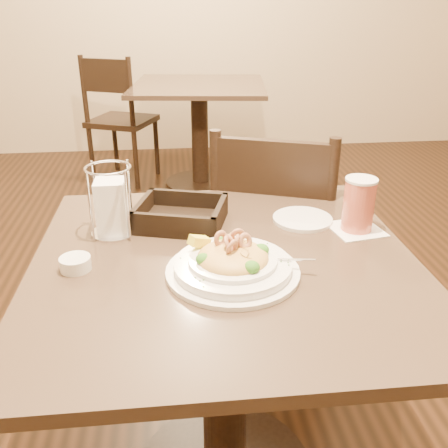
{
  "coord_description": "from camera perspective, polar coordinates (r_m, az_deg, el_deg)",
  "views": [
    {
      "loc": [
        -0.11,
        -1.02,
        1.31
      ],
      "look_at": [
        0.0,
        0.02,
        0.82
      ],
      "focal_mm": 40.0,
      "sensor_mm": 36.0,
      "label": 1
    }
  ],
  "objects": [
    {
      "name": "bread_basket",
      "position": [
        1.34,
        -4.95,
        0.86
      ],
      "size": [
        0.27,
        0.24,
        0.06
      ],
      "rotation": [
        0.0,
        0.0,
        -0.28
      ],
      "color": "black",
      "rests_on": "main_table"
    },
    {
      "name": "side_plate",
      "position": [
        1.38,
        8.96,
        0.55
      ],
      "size": [
        0.18,
        0.18,
        0.01
      ],
      "primitive_type": "cylinder",
      "rotation": [
        0.0,
        0.0,
        0.13
      ],
      "color": "white",
      "rests_on": "main_table"
    },
    {
      "name": "pasta_bowl",
      "position": [
        1.1,
        1.01,
        -4.45
      ],
      "size": [
        0.33,
        0.3,
        0.1
      ],
      "rotation": [
        0.0,
        0.0,
        -0.41
      ],
      "color": "white",
      "rests_on": "main_table"
    },
    {
      "name": "background_table",
      "position": [
        3.63,
        -2.82,
        12.06
      ],
      "size": [
        1.0,
        1.0,
        0.74
      ],
      "rotation": [
        0.0,
        0.0,
        -0.12
      ],
      "color": "black",
      "rests_on": "ground"
    },
    {
      "name": "dining_chair_near",
      "position": [
        1.78,
        5.79,
        -2.34
      ],
      "size": [
        0.54,
        0.54,
        0.93
      ],
      "rotation": [
        0.0,
        0.0,
        2.79
      ],
      "color": "black",
      "rests_on": "ground"
    },
    {
      "name": "dining_chair_far",
      "position": [
        3.79,
        -11.96,
        11.98
      ],
      "size": [
        0.55,
        0.55,
        0.93
      ],
      "rotation": [
        0.0,
        0.0,
        2.74
      ],
      "color": "black",
      "rests_on": "ground"
    },
    {
      "name": "napkin_caddy",
      "position": [
        1.3,
        -12.74,
        2.08
      ],
      "size": [
        0.12,
        0.12,
        0.18
      ],
      "rotation": [
        0.0,
        0.0,
        -0.27
      ],
      "color": "silver",
      "rests_on": "main_table"
    },
    {
      "name": "drink_glass",
      "position": [
        1.33,
        15.14,
        2.11
      ],
      "size": [
        0.15,
        0.15,
        0.14
      ],
      "rotation": [
        0.0,
        0.0,
        0.18
      ],
      "color": "white",
      "rests_on": "main_table"
    },
    {
      "name": "butter_ramekin",
      "position": [
        1.17,
        -16.62,
        -4.35
      ],
      "size": [
        0.07,
        0.07,
        0.03
      ],
      "primitive_type": "cylinder",
      "rotation": [
        0.0,
        0.0,
        0.02
      ],
      "color": "white",
      "rests_on": "main_table"
    },
    {
      "name": "main_table",
      "position": [
        1.3,
        0.09,
        -12.99
      ],
      "size": [
        0.9,
        0.9,
        0.74
      ],
      "color": "black",
      "rests_on": "ground"
    }
  ]
}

